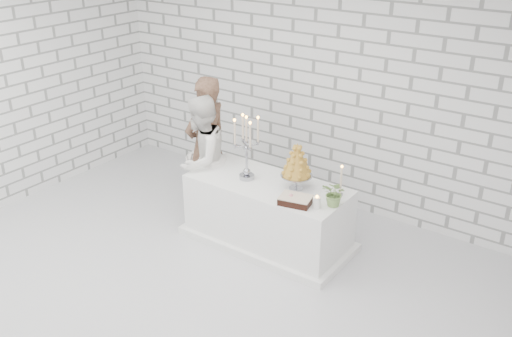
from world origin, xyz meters
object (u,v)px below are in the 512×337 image
Objects in this scene: croquembouche at (297,166)px; groom at (206,146)px; bride at (201,160)px; cake_table at (268,213)px; candelabra at (247,148)px.

groom is at bearing 173.50° from croquembouche.
croquembouche is (1.38, -0.16, 0.15)m from groom.
bride is (0.10, -0.22, -0.08)m from groom.
candelabra is at bearing -170.00° from cake_table.
groom reaches higher than cake_table.
groom reaches higher than candelabra.
cake_table is 0.72m from croquembouche.
groom is 2.34× the size of candelabra.
candelabra is (0.80, -0.26, 0.25)m from groom.
candelabra is at bearing -170.16° from croquembouche.
bride is at bearing -177.36° from croquembouche.
bride is 1.30m from croquembouche.
croquembouche is (0.33, 0.06, 0.64)m from cake_table.
candelabra reaches higher than croquembouche.
bride is 2.95× the size of croquembouche.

